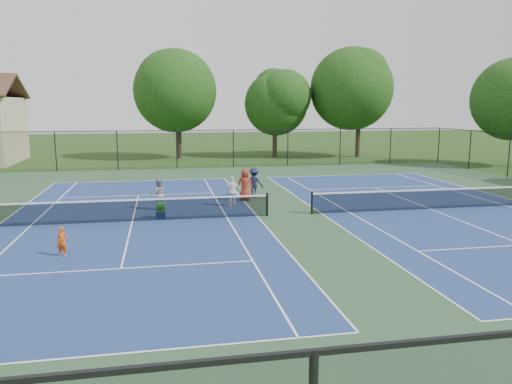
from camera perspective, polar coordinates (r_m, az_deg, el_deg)
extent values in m
plane|color=#234716|center=(22.86, 3.86, -2.65)|extent=(140.00, 140.00, 0.00)
cube|color=#294829|center=(22.86, 3.86, -2.64)|extent=(36.00, 36.00, 0.01)
cube|color=navy|center=(22.18, -13.95, -3.28)|extent=(10.97, 23.77, 0.00)
cube|color=white|center=(33.86, -12.90, 1.27)|extent=(10.97, 0.06, 0.00)
cube|color=white|center=(10.97, -17.38, -17.39)|extent=(10.97, 0.06, 0.00)
cube|color=white|center=(22.53, 0.12, -2.77)|extent=(0.06, 23.77, 0.00)
cube|color=white|center=(22.81, -24.35, -3.51)|extent=(0.06, 23.77, 0.00)
cube|color=white|center=(22.32, -3.34, -2.91)|extent=(0.06, 23.77, 0.00)
cube|color=white|center=(28.45, -13.28, -0.37)|extent=(8.23, 0.06, 0.00)
cube|color=white|center=(16.03, -15.17, -8.43)|extent=(8.23, 0.06, 0.00)
cube|color=white|center=(22.18, -13.95, -3.27)|extent=(0.06, 12.80, 0.00)
cylinder|color=black|center=(22.51, 1.29, -1.43)|extent=(0.10, 0.10, 1.07)
cube|color=black|center=(22.09, -14.00, -2.12)|extent=(11.90, 0.01, 0.90)
cube|color=white|center=(21.99, -14.05, -0.90)|extent=(11.90, 0.04, 0.07)
cube|color=navy|center=(25.50, 19.27, -1.84)|extent=(10.97, 23.77, 0.00)
cube|color=white|center=(36.12, 9.89, 1.90)|extent=(10.97, 0.06, 0.00)
cube|color=white|center=(23.27, 7.48, -2.44)|extent=(0.06, 23.77, 0.00)
cube|color=white|center=(23.73, 10.62, -2.29)|extent=(0.06, 23.77, 0.00)
cube|color=white|center=(27.78, 26.66, -1.41)|extent=(0.06, 23.77, 0.00)
cube|color=white|center=(31.11, 13.43, 0.49)|extent=(8.23, 0.06, 0.00)
cube|color=white|center=(25.50, 19.27, -1.83)|extent=(0.06, 12.80, 0.00)
cylinder|color=black|center=(23.03, 6.41, -1.23)|extent=(0.10, 0.10, 1.07)
cube|color=black|center=(25.42, 19.33, -0.83)|extent=(11.90, 0.01, 0.90)
cube|color=white|center=(25.34, 19.40, 0.24)|extent=(11.90, 0.04, 0.07)
cylinder|color=black|center=(40.50, -21.93, 4.30)|extent=(0.08, 0.08, 3.00)
cylinder|color=black|center=(39.87, -15.56, 4.58)|extent=(0.08, 0.08, 3.00)
cylinder|color=black|center=(39.75, -9.06, 4.80)|extent=(0.08, 0.08, 3.00)
cylinder|color=black|center=(40.13, -2.60, 4.96)|extent=(0.08, 0.08, 3.00)
cylinder|color=black|center=(41.01, 3.66, 5.06)|extent=(0.08, 0.08, 3.00)
cylinder|color=black|center=(42.35, 9.59, 5.10)|extent=(0.08, 0.08, 3.00)
cylinder|color=black|center=(44.11, 15.10, 5.08)|extent=(0.08, 0.08, 3.00)
cylinder|color=black|center=(46.24, 20.15, 5.02)|extent=(0.08, 0.08, 3.00)
cylinder|color=black|center=(38.82, 26.93, 3.73)|extent=(0.08, 0.08, 3.00)
cylinder|color=black|center=(42.45, 23.25, 4.44)|extent=(0.08, 0.08, 3.00)
cube|color=black|center=(40.13, -2.60, 4.96)|extent=(36.00, 0.01, 3.00)
cube|color=black|center=(40.03, -2.62, 7.10)|extent=(36.00, 0.05, 0.05)
cylinder|color=#2D2116|center=(47.70, -8.78, 6.33)|extent=(0.44, 0.44, 4.14)
sphere|color=#11390F|center=(47.63, -8.91, 11.33)|extent=(7.60, 7.60, 7.60)
sphere|color=#11390F|center=(47.65, -8.94, 12.08)|extent=(6.23, 6.23, 6.23)
sphere|color=#11390F|center=(47.68, -8.96, 12.83)|extent=(4.86, 4.86, 4.86)
cylinder|color=#2D2116|center=(47.90, 2.16, 6.02)|extent=(0.44, 0.44, 3.42)
sphere|color=#11390F|center=(47.78, 2.18, 10.05)|extent=(6.00, 6.00, 6.00)
sphere|color=#11390F|center=(47.79, 2.19, 10.89)|extent=(4.92, 4.92, 4.92)
sphere|color=#11390F|center=(47.81, 2.19, 11.73)|extent=(3.84, 3.84, 3.84)
cylinder|color=#2D2116|center=(49.33, 11.58, 6.47)|extent=(0.44, 0.44, 4.32)
sphere|color=#11390F|center=(49.27, 11.76, 11.47)|extent=(7.80, 7.80, 7.80)
sphere|color=#11390F|center=(49.30, 11.78, 12.18)|extent=(6.40, 6.40, 6.40)
sphere|color=#11390F|center=(49.33, 11.81, 12.89)|extent=(4.99, 4.99, 4.99)
imported|color=#E54F0F|center=(17.78, -21.30, -5.31)|extent=(0.41, 0.31, 1.00)
imported|color=gray|center=(24.27, -11.11, -0.23)|extent=(0.83, 0.70, 1.53)
imported|color=white|center=(24.69, -2.71, 0.06)|extent=(0.90, 0.45, 1.48)
imported|color=#1B1E3B|center=(27.03, -0.22, 1.08)|extent=(1.21, 1.02, 1.62)
imported|color=maroon|center=(26.09, -1.27, 0.84)|extent=(0.93, 0.72, 1.69)
cube|color=navy|center=(22.50, -10.83, -2.62)|extent=(0.43, 0.35, 0.29)
cube|color=green|center=(22.43, -10.85, -1.76)|extent=(0.34, 0.28, 0.39)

